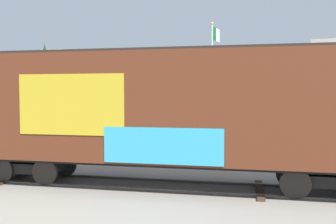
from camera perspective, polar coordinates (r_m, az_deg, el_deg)
ground_plane at (r=13.15m, az=-3.14°, el=-11.10°), size 260.00×260.00×0.00m
track at (r=13.10m, az=-2.89°, el=-10.98°), size 60.01×4.13×0.08m
freight_car at (r=12.59m, az=-0.31°, el=0.53°), size 16.15×3.66×4.72m
flagpole at (r=24.38m, az=6.97°, el=7.15°), size 0.42×1.52×7.72m
hillside at (r=88.05m, az=11.58°, el=4.03°), size 148.72×32.89×14.57m
parked_car_tan at (r=20.37m, az=-10.79°, el=-3.87°), size 4.70×2.17×1.60m
parked_car_white at (r=18.44m, az=8.34°, el=-4.58°), size 4.49×2.06×1.59m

